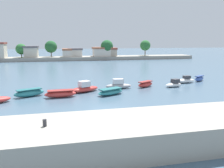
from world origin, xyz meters
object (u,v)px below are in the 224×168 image
moored_boat_5 (118,85)px  moored_boat_8 (185,80)px  moored_boat_4 (110,92)px  moored_boat_7 (174,84)px  moored_boat_3 (84,88)px  moored_boat_6 (145,84)px  moored_boat_2 (60,94)px  moored_boat_9 (199,79)px  moored_boat_1 (29,93)px  mooring_bollard (45,123)px

moored_boat_5 → moored_boat_8: size_ratio=1.02×
moored_boat_4 → moored_boat_7: 13.02m
moored_boat_3 → moored_boat_7: moored_boat_3 is taller
moored_boat_6 → moored_boat_2: bearing=167.0°
moored_boat_3 → moored_boat_9: size_ratio=1.65×
moored_boat_6 → moored_boat_9: moored_boat_9 is taller
moored_boat_2 → moored_boat_9: (28.03, 7.74, 0.01)m
moored_boat_1 → moored_boat_4: bearing=-30.8°
moored_boat_6 → moored_boat_9: 13.47m
moored_boat_6 → moored_boat_9: size_ratio=1.13×
moored_boat_6 → moored_boat_7: bearing=-39.9°
moored_boat_2 → moored_boat_8: (24.06, 6.51, -0.01)m
mooring_bollard → moored_boat_4: (8.62, 17.55, -2.02)m
moored_boat_1 → moored_boat_5: size_ratio=1.00×
moored_boat_3 → moored_boat_4: moored_boat_3 is taller
moored_boat_2 → moored_boat_7: size_ratio=1.28×
moored_boat_3 → moored_boat_8: bearing=-14.2°
moored_boat_9 → moored_boat_6: bearing=162.3°
moored_boat_4 → moored_boat_5: moored_boat_5 is taller
moored_boat_8 → moored_boat_9: size_ratio=1.39×
moored_boat_5 → moored_boat_2: bearing=-155.6°
mooring_bollard → moored_boat_4: size_ratio=0.11×
moored_boat_1 → moored_boat_3: moored_boat_3 is taller
moored_boat_3 → mooring_bollard: bearing=-128.0°
moored_boat_1 → moored_boat_9: bearing=-12.5°
moored_boat_2 → mooring_bollard: bearing=-96.4°
moored_boat_4 → moored_boat_5: 4.92m
moored_boat_3 → moored_boat_2: bearing=-168.2°
moored_boat_1 → moored_boat_8: moored_boat_8 is taller
moored_boat_3 → moored_boat_6: 11.25m
moored_boat_1 → moored_boat_9: size_ratio=1.42×
mooring_bollard → moored_boat_3: bearing=76.5°
moored_boat_1 → moored_boat_2: size_ratio=0.99×
mooring_bollard → moored_boat_6: (16.04, 22.07, -2.00)m
moored_boat_4 → moored_boat_7: moored_boat_7 is taller
moored_boat_2 → moored_boat_4: 7.56m
moored_boat_6 → mooring_bollard: bearing=-155.3°
moored_boat_4 → moored_boat_7: (12.52, 3.57, 0.05)m
mooring_bollard → moored_boat_8: mooring_bollard is taller
mooring_bollard → moored_boat_5: size_ratio=0.11×
moored_boat_7 → moored_boat_3: bearing=166.2°
moored_boat_3 → moored_boat_8: 20.54m
moored_boat_7 → moored_boat_8: moored_boat_8 is taller
moored_boat_5 → moored_boat_8: moored_boat_5 is taller
mooring_bollard → moored_boat_3: (4.91, 20.50, -1.88)m
moored_boat_4 → moored_boat_9: size_ratio=1.45×
mooring_bollard → moored_boat_1: 19.56m
moored_boat_1 → moored_boat_2: moored_boat_1 is taller
moored_boat_8 → moored_boat_5: bearing=-177.7°
moored_boat_2 → moored_boat_6: moored_boat_2 is taller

